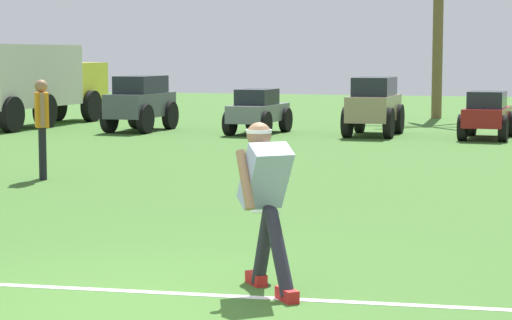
% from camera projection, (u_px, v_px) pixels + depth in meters
% --- Properties ---
extents(ground_plane, '(80.00, 80.00, 0.00)m').
position_uv_depth(ground_plane, '(127.00, 307.00, 7.75)').
color(ground_plane, '#376225').
extents(field_line_paint, '(20.96, 1.95, 0.01)m').
position_uv_depth(field_line_paint, '(152.00, 292.00, 8.22)').
color(field_line_paint, white).
rests_on(field_line_paint, ground_plane).
extents(frisbee_thrower, '(0.67, 1.04, 1.39)m').
position_uv_depth(frisbee_thrower, '(266.00, 196.00, 8.24)').
color(frisbee_thrower, '#23232D').
rests_on(frisbee_thrower, ground_plane).
extents(frisbee_in_flight, '(0.27, 0.26, 0.08)m').
position_uv_depth(frisbee_in_flight, '(266.00, 212.00, 8.76)').
color(frisbee_in_flight, white).
extents(teammate_near_sideline, '(0.35, 0.45, 1.56)m').
position_uv_depth(teammate_near_sideline, '(42.00, 119.00, 15.55)').
color(teammate_near_sideline, black).
rests_on(teammate_near_sideline, ground_plane).
extents(parked_car_slot_a, '(1.23, 2.38, 1.40)m').
position_uv_depth(parked_car_slot_a, '(141.00, 102.00, 25.39)').
color(parked_car_slot_a, '#474C51').
rests_on(parked_car_slot_a, ground_plane).
extents(parked_car_slot_b, '(1.22, 2.25, 1.10)m').
position_uv_depth(parked_car_slot_b, '(258.00, 111.00, 24.51)').
color(parked_car_slot_b, slate).
rests_on(parked_car_slot_b, ground_plane).
extents(parked_car_slot_c, '(1.16, 2.35, 1.40)m').
position_uv_depth(parked_car_slot_c, '(374.00, 105.00, 23.97)').
color(parked_car_slot_c, '#998466').
rests_on(parked_car_slot_c, ground_plane).
extents(parked_car_slot_d, '(1.20, 2.25, 1.10)m').
position_uv_depth(parked_car_slot_d, '(487.00, 114.00, 23.07)').
color(parked_car_slot_d, maroon).
rests_on(parked_car_slot_d, ground_plane).
extents(box_truck, '(1.54, 5.93, 2.20)m').
position_uv_depth(box_truck, '(37.00, 81.00, 27.06)').
color(box_truck, yellow).
rests_on(box_truck, ground_plane).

